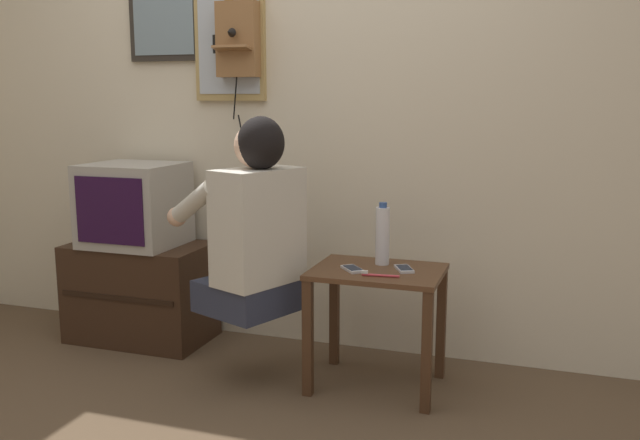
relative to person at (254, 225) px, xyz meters
name	(u,v)px	position (x,y,z in m)	size (l,w,h in m)	color
ground_plane	(191,439)	(-0.02, -0.55, -0.72)	(14.00, 14.00, 0.00)	brown
wall_back	(297,94)	(-0.02, 0.60, 0.56)	(6.80, 0.05, 2.55)	beige
side_table	(377,295)	(0.52, 0.14, -0.30)	(0.56, 0.42, 0.53)	#51331E
person	(254,225)	(0.00, 0.00, 0.00)	(0.60, 0.54, 0.85)	#2D3347
tv_stand	(141,292)	(-0.80, 0.33, -0.46)	(0.71, 0.43, 0.51)	#382316
television	(134,205)	(-0.81, 0.31, 0.00)	(0.46, 0.42, 0.42)	#ADA89E
wall_phone_antique	(239,39)	(-0.30, 0.52, 0.83)	(0.25, 0.18, 0.78)	olive
framed_picture	(164,18)	(-0.74, 0.56, 0.95)	(0.41, 0.03, 0.43)	#2D2823
wall_mirror	(229,32)	(-0.37, 0.56, 0.87)	(0.38, 0.03, 0.68)	tan
cell_phone_held	(352,269)	(0.42, 0.09, -0.18)	(0.13, 0.13, 0.01)	silver
cell_phone_spare	(404,269)	(0.63, 0.16, -0.18)	(0.11, 0.14, 0.01)	silver
water_bottle	(383,235)	(0.51, 0.23, -0.06)	(0.06, 0.06, 0.28)	silver
toothbrush	(378,275)	(0.55, 0.02, -0.18)	(0.16, 0.03, 0.02)	#D83F4C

